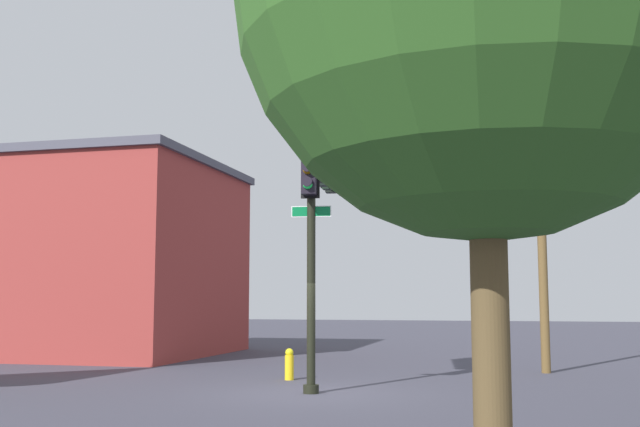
% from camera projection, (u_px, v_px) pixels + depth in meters
% --- Properties ---
extents(ground_plane, '(120.00, 120.00, 0.00)m').
position_uv_depth(ground_plane, '(311.00, 393.00, 17.21)').
color(ground_plane, '#3B3B48').
extents(signal_pole_assembly, '(5.00, 1.23, 7.21)m').
position_uv_depth(signal_pole_assembly, '(320.00, 176.00, 19.39)').
color(signal_pole_assembly, black).
rests_on(signal_pole_assembly, ground_plane).
extents(utility_pole, '(1.60, 1.03, 8.55)m').
position_uv_depth(utility_pole, '(541.00, 222.00, 22.45)').
color(utility_pole, brown).
rests_on(utility_pole, ground_plane).
extents(fire_hydrant, '(0.33, 0.24, 0.83)m').
position_uv_depth(fire_hydrant, '(289.00, 364.00, 20.12)').
color(fire_hydrant, yellow).
rests_on(fire_hydrant, ground_plane).
extents(brick_building, '(9.36, 7.33, 7.44)m').
position_uv_depth(brick_building, '(125.00, 258.00, 29.41)').
color(brick_building, '#963431').
rests_on(brick_building, ground_plane).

